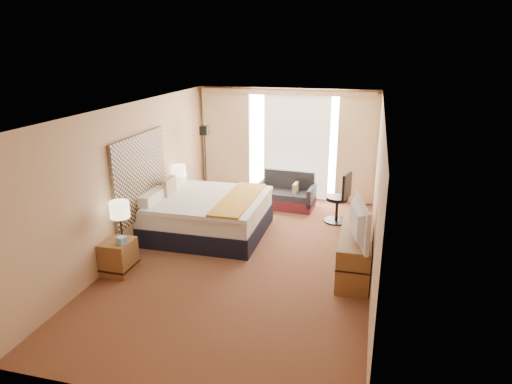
% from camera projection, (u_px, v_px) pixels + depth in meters
% --- Properties ---
extents(floor, '(4.20, 7.00, 0.02)m').
position_uv_depth(floor, '(247.00, 257.00, 7.97)').
color(floor, '#4E1A16').
rests_on(floor, ground).
extents(ceiling, '(4.20, 7.00, 0.02)m').
position_uv_depth(ceiling, '(246.00, 107.00, 7.17)').
color(ceiling, beige).
rests_on(ceiling, wall_back).
extents(wall_back, '(4.20, 0.02, 2.60)m').
position_uv_depth(wall_back, '(286.00, 144.00, 10.80)').
color(wall_back, tan).
rests_on(wall_back, ground).
extents(wall_front, '(4.20, 0.02, 2.60)m').
position_uv_depth(wall_front, '(149.00, 291.00, 4.35)').
color(wall_front, tan).
rests_on(wall_front, ground).
extents(wall_left, '(0.02, 7.00, 2.60)m').
position_uv_depth(wall_left, '(133.00, 177.00, 8.07)').
color(wall_left, tan).
rests_on(wall_left, ground).
extents(wall_right, '(0.02, 7.00, 2.60)m').
position_uv_depth(wall_right, '(377.00, 196.00, 7.08)').
color(wall_right, tan).
rests_on(wall_right, ground).
extents(headboard, '(0.06, 1.85, 1.50)m').
position_uv_depth(headboard, '(140.00, 176.00, 8.25)').
color(headboard, black).
rests_on(headboard, wall_left).
extents(nightstand_left, '(0.45, 0.52, 0.55)m').
position_uv_depth(nightstand_left, '(119.00, 257.00, 7.37)').
color(nightstand_left, brown).
rests_on(nightstand_left, floor).
extents(nightstand_right, '(0.45, 0.52, 0.55)m').
position_uv_depth(nightstand_right, '(181.00, 206.00, 9.67)').
color(nightstand_right, brown).
rests_on(nightstand_right, floor).
extents(media_dresser, '(0.50, 1.80, 0.70)m').
position_uv_depth(media_dresser, '(355.00, 250.00, 7.43)').
color(media_dresser, brown).
rests_on(media_dresser, floor).
extents(window, '(2.30, 0.02, 2.30)m').
position_uv_depth(window, '(297.00, 144.00, 10.70)').
color(window, white).
rests_on(window, wall_back).
extents(curtains, '(4.12, 0.19, 2.56)m').
position_uv_depth(curtains, '(285.00, 140.00, 10.66)').
color(curtains, beige).
rests_on(curtains, floor).
extents(bed, '(2.21, 2.02, 1.07)m').
position_uv_depth(bed, '(206.00, 214.00, 8.89)').
color(bed, black).
rests_on(bed, floor).
extents(loveseat, '(1.32, 0.78, 0.80)m').
position_uv_depth(loveseat, '(287.00, 196.00, 10.39)').
color(loveseat, maroon).
rests_on(loveseat, floor).
extents(floor_lamp, '(0.23, 0.23, 1.86)m').
position_uv_depth(floor_lamp, '(205.00, 151.00, 10.07)').
color(floor_lamp, black).
rests_on(floor_lamp, floor).
extents(desk_chair, '(0.52, 0.52, 1.07)m').
position_uv_depth(desk_chair, '(340.00, 200.00, 9.41)').
color(desk_chair, black).
rests_on(desk_chair, floor).
extents(lamp_left, '(0.31, 0.31, 0.65)m').
position_uv_depth(lamp_left, '(120.00, 210.00, 7.17)').
color(lamp_left, black).
rests_on(lamp_left, nightstand_left).
extents(lamp_right, '(0.29, 0.29, 0.61)m').
position_uv_depth(lamp_right, '(179.00, 172.00, 9.49)').
color(lamp_right, black).
rests_on(lamp_right, nightstand_right).
extents(tissue_box, '(0.17, 0.17, 0.12)m').
position_uv_depth(tissue_box, '(122.00, 240.00, 7.16)').
color(tissue_box, '#81ADC7').
rests_on(tissue_box, nightstand_left).
extents(telephone, '(0.19, 0.16, 0.06)m').
position_uv_depth(telephone, '(187.00, 192.00, 9.63)').
color(telephone, black).
rests_on(telephone, nightstand_right).
extents(television, '(0.37, 1.11, 0.64)m').
position_uv_depth(television, '(353.00, 221.00, 6.82)').
color(television, black).
rests_on(television, media_dresser).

